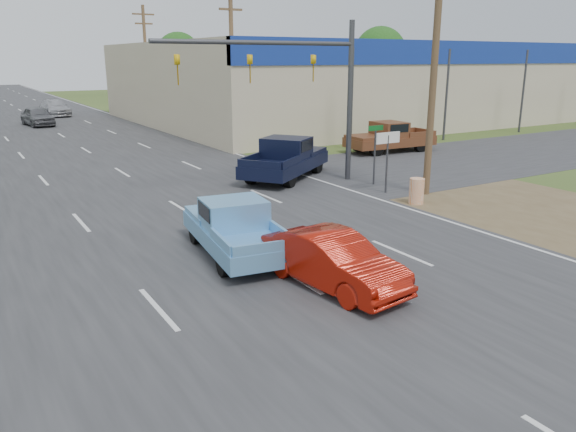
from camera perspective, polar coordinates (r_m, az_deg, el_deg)
main_road at (r=44.23m, az=-22.04°, el=7.60°), size 15.00×180.00×0.02m
cross_road at (r=23.11m, az=-12.55°, el=1.84°), size 120.00×10.00×0.02m
dirt_verge at (r=23.11m, az=21.68°, el=1.08°), size 8.00×18.00×0.01m
big_box_store at (r=58.33m, az=11.11°, el=13.41°), size 50.00×28.10×6.60m
utility_pole_1 at (r=23.27m, az=14.67°, el=15.02°), size 2.00×0.28×10.00m
utility_pole_2 at (r=38.12m, az=-5.71°, el=15.53°), size 2.00×0.28×10.00m
utility_pole_3 at (r=54.89m, az=-14.22°, el=15.20°), size 2.00×0.28×10.00m
tree_3 at (r=96.08m, az=9.32°, el=16.03°), size 8.40×8.40×10.40m
tree_5 at (r=105.09m, az=-11.05°, el=15.74°), size 7.98×7.98×9.88m
barrel_0 at (r=22.06m, az=12.93°, el=2.47°), size 0.56×0.56×1.00m
barrel_1 at (r=28.84m, az=1.71°, el=5.93°), size 0.56×0.56×1.00m
lane_sign at (r=23.37m, az=10.09°, el=6.86°), size 1.20×0.08×2.52m
street_name_sign at (r=24.92m, az=8.83°, el=6.78°), size 0.80×0.08×2.61m
signal_mast at (r=24.08m, az=1.16°, el=14.29°), size 9.12×0.40×7.00m
red_convertible at (r=13.68m, az=4.62°, el=-4.61°), size 1.95×4.23×1.34m
blue_pickup at (r=16.00m, az=-5.52°, el=-1.07°), size 2.49×5.02×1.60m
navy_pickup at (r=26.22m, az=-0.13°, el=5.96°), size 5.91×5.11×1.89m
brown_pickup at (r=34.10m, az=10.17°, el=7.91°), size 5.54×2.43×1.80m
distant_car_grey at (r=51.27m, az=-24.11°, el=9.21°), size 2.42×4.74×1.54m
distant_car_silver at (r=59.56m, az=-22.62°, el=10.09°), size 2.51×5.38×1.52m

